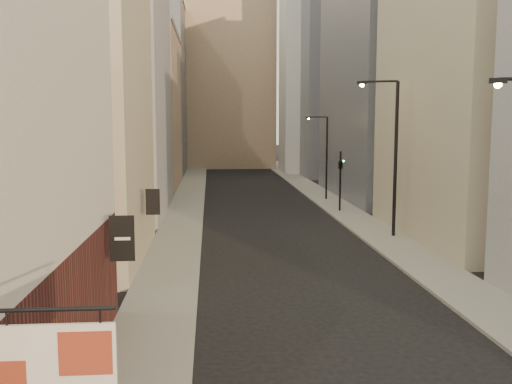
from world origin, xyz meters
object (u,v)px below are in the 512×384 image
(white_tower, at_px, (310,43))
(streetlamp_far, at_px, (325,153))
(clock_tower, at_px, (230,60))
(streetlamp_mid, at_px, (392,149))
(traffic_light_right, at_px, (340,165))

(white_tower, relative_size, streetlamp_far, 5.27)
(clock_tower, bearing_deg, streetlamp_far, -80.56)
(streetlamp_mid, height_order, traffic_light_right, streetlamp_mid)
(white_tower, distance_m, traffic_light_right, 39.96)
(streetlamp_mid, xyz_separation_m, traffic_light_right, (-0.82, 10.45, -1.83))
(clock_tower, height_order, traffic_light_right, clock_tower)
(traffic_light_right, bearing_deg, clock_tower, -86.28)
(streetlamp_far, bearing_deg, clock_tower, 114.68)
(clock_tower, relative_size, traffic_light_right, 8.98)
(traffic_light_right, bearing_deg, white_tower, -100.23)
(white_tower, height_order, streetlamp_mid, white_tower)
(streetlamp_mid, relative_size, streetlamp_far, 1.26)
(clock_tower, distance_m, streetlamp_mid, 63.04)
(white_tower, height_order, streetlamp_far, white_tower)
(clock_tower, height_order, streetlamp_mid, clock_tower)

